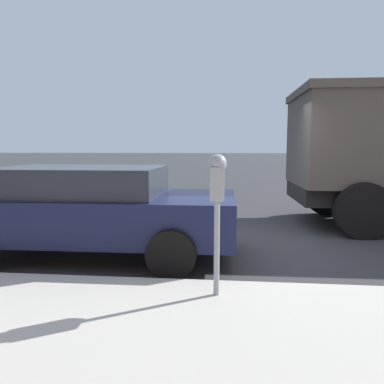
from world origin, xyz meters
TOP-DOWN VIEW (x-y plane):
  - ground_plane at (0.00, 0.00)m, footprint 220.00×220.00m
  - parking_meter at (-2.62, 0.27)m, footprint 0.21×0.19m
  - car_navy at (-0.91, 2.26)m, footprint 2.13×4.33m

SIDE VIEW (x-z plane):
  - ground_plane at x=0.00m, z-range 0.00..0.00m
  - car_navy at x=-0.91m, z-range 0.06..1.43m
  - parking_meter at x=-2.62m, z-range 0.52..1.98m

